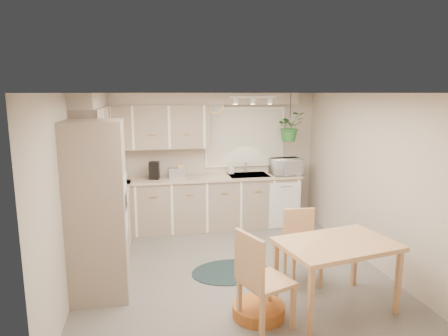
{
  "coord_description": "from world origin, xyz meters",
  "views": [
    {
      "loc": [
        -1.08,
        -5.04,
        2.4
      ],
      "look_at": [
        0.01,
        0.55,
        1.33
      ],
      "focal_mm": 32.0,
      "sensor_mm": 36.0,
      "label": 1
    }
  ],
  "objects_px": {
    "dining_table": "(335,275)",
    "braided_rug": "(231,272)",
    "chair_left": "(266,279)",
    "chair_back": "(303,248)",
    "microwave": "(286,165)",
    "pet_bed": "(259,310)"
  },
  "relations": [
    {
      "from": "chair_left",
      "to": "chair_back",
      "type": "xyz_separation_m",
      "value": [
        0.75,
        0.85,
        -0.06
      ]
    },
    {
      "from": "dining_table",
      "to": "pet_bed",
      "type": "relative_size",
      "value": 2.17
    },
    {
      "from": "chair_left",
      "to": "chair_back",
      "type": "relative_size",
      "value": 1.13
    },
    {
      "from": "microwave",
      "to": "braided_rug",
      "type": "bearing_deg",
      "value": -133.94
    },
    {
      "from": "chair_left",
      "to": "microwave",
      "type": "distance_m",
      "value": 3.39
    },
    {
      "from": "chair_left",
      "to": "chair_back",
      "type": "bearing_deg",
      "value": 117.76
    },
    {
      "from": "chair_back",
      "to": "braided_rug",
      "type": "distance_m",
      "value": 1.06
    },
    {
      "from": "dining_table",
      "to": "braided_rug",
      "type": "distance_m",
      "value": 1.52
    },
    {
      "from": "pet_bed",
      "to": "braided_rug",
      "type": "bearing_deg",
      "value": 93.83
    },
    {
      "from": "microwave",
      "to": "pet_bed",
      "type": "bearing_deg",
      "value": -120.31
    },
    {
      "from": "chair_back",
      "to": "pet_bed",
      "type": "bearing_deg",
      "value": 43.84
    },
    {
      "from": "chair_back",
      "to": "microwave",
      "type": "xyz_separation_m",
      "value": [
        0.55,
        2.22,
        0.66
      ]
    },
    {
      "from": "dining_table",
      "to": "braided_rug",
      "type": "relative_size",
      "value": 1.16
    },
    {
      "from": "microwave",
      "to": "chair_back",
      "type": "bearing_deg",
      "value": -109.64
    },
    {
      "from": "chair_left",
      "to": "pet_bed",
      "type": "xyz_separation_m",
      "value": [
        -0.03,
        0.18,
        -0.45
      ]
    },
    {
      "from": "braided_rug",
      "to": "microwave",
      "type": "relative_size",
      "value": 1.99
    },
    {
      "from": "chair_back",
      "to": "microwave",
      "type": "bearing_deg",
      "value": -101.04
    },
    {
      "from": "chair_left",
      "to": "microwave",
      "type": "bearing_deg",
      "value": 136.24
    },
    {
      "from": "chair_left",
      "to": "pet_bed",
      "type": "bearing_deg",
      "value": 167.29
    },
    {
      "from": "chair_back",
      "to": "braided_rug",
      "type": "height_order",
      "value": "chair_back"
    },
    {
      "from": "chair_left",
      "to": "braided_rug",
      "type": "xyz_separation_m",
      "value": [
        -0.1,
        1.3,
        -0.51
      ]
    },
    {
      "from": "braided_rug",
      "to": "pet_bed",
      "type": "relative_size",
      "value": 1.87
    }
  ]
}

